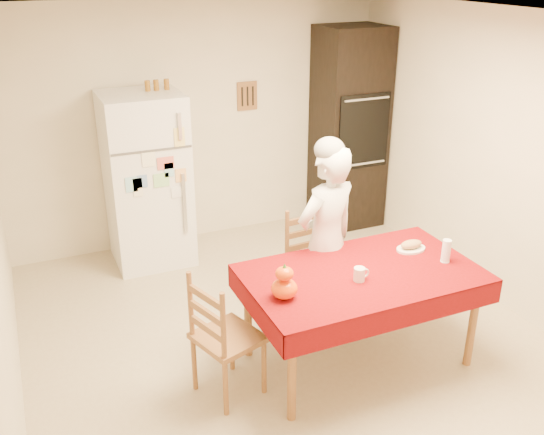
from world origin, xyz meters
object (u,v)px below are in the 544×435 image
chair_left (220,334)px  bread_plate (411,249)px  seated_woman (326,242)px  coffee_mug (359,274)px  refrigerator (147,180)px  oven_cabinet (349,129)px  chair_far (312,260)px  pumpkin_lower (284,289)px  wine_glass (446,251)px  dining_table (362,280)px

chair_left → bread_plate: 1.64m
seated_woman → coffee_mug: size_ratio=15.83×
refrigerator → oven_cabinet: oven_cabinet is taller
chair_far → pumpkin_lower: bearing=-132.1°
chair_far → bread_plate: 0.85m
chair_far → coffee_mug: bearing=-99.3°
coffee_mug → pumpkin_lower: size_ratio=0.56×
chair_left → chair_far: bearing=-74.2°
coffee_mug → refrigerator: bearing=111.6°
oven_cabinet → pumpkin_lower: (-1.91, -2.45, -0.27)m
oven_cabinet → wine_glass: oven_cabinet is taller
chair_left → pumpkin_lower: 0.54m
seated_woman → chair_far: bearing=-107.7°
refrigerator → wine_glass: refrigerator is taller
chair_left → pumpkin_lower: (0.42, -0.12, 0.32)m
seated_woman → coffee_mug: 0.60m
oven_cabinet → chair_left: oven_cabinet is taller
oven_cabinet → seated_woman: bearing=-124.4°
pumpkin_lower → refrigerator: bearing=98.8°
wine_glass → chair_far: bearing=128.2°
coffee_mug → bread_plate: coffee_mug is taller
chair_left → pumpkin_lower: bearing=-124.8°
pumpkin_lower → bread_plate: 1.22m
seated_woman → refrigerator: bearing=-76.4°
oven_cabinet → coffee_mug: size_ratio=22.00×
chair_far → seated_woman: (-0.01, -0.25, 0.28)m
coffee_mug → bread_plate: (0.62, 0.25, -0.04)m
refrigerator → bread_plate: refrigerator is taller
chair_left → wine_glass: chair_left is taller
dining_table → coffee_mug: size_ratio=17.00×
chair_left → bread_plate: size_ratio=3.96×
chair_far → wine_glass: (0.67, -0.86, 0.34)m
chair_far → chair_left: bearing=-150.6°
chair_far → pumpkin_lower: size_ratio=5.27×
coffee_mug → seated_woman: bearing=84.5°
seated_woman → oven_cabinet: bearing=-140.0°
bread_plate → refrigerator: bearing=126.1°
pumpkin_lower → wine_glass: size_ratio=1.02×
seated_woman → wine_glass: size_ratio=8.99×
chair_left → bread_plate: bearing=-103.9°
oven_cabinet → coffee_mug: bearing=-118.5°
seated_woman → bread_plate: 0.66m
seated_woman → coffee_mug: (-0.06, -0.60, 0.02)m
chair_far → coffee_mug: 0.90m
dining_table → wine_glass: (0.65, -0.11, 0.16)m
refrigerator → dining_table: bearing=-65.8°
refrigerator → chair_far: (1.02, -1.56, -0.34)m
refrigerator → bread_plate: size_ratio=7.08×
oven_cabinet → chair_far: oven_cabinet is taller
oven_cabinet → bread_plate: (-0.71, -2.20, -0.33)m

